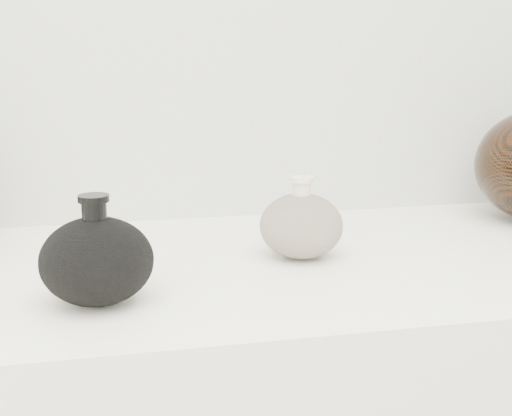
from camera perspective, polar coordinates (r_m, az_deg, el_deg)
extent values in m
cube|color=white|center=(0.92, -1.29, -5.26)|extent=(1.20, 0.50, 0.03)
ellipsoid|color=black|center=(0.78, -12.62, -4.16)|extent=(0.12, 0.12, 0.10)
cylinder|color=black|center=(0.77, -12.82, -0.27)|extent=(0.03, 0.03, 0.03)
cylinder|color=black|center=(0.77, -12.87, 0.76)|extent=(0.03, 0.03, 0.01)
ellipsoid|color=#C1AC95|center=(0.93, 3.64, -1.43)|extent=(0.11, 0.11, 0.09)
cylinder|color=beige|center=(0.92, 3.68, 1.52)|extent=(0.02, 0.02, 0.03)
cylinder|color=beige|center=(0.92, 3.69, 2.30)|extent=(0.03, 0.03, 0.01)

